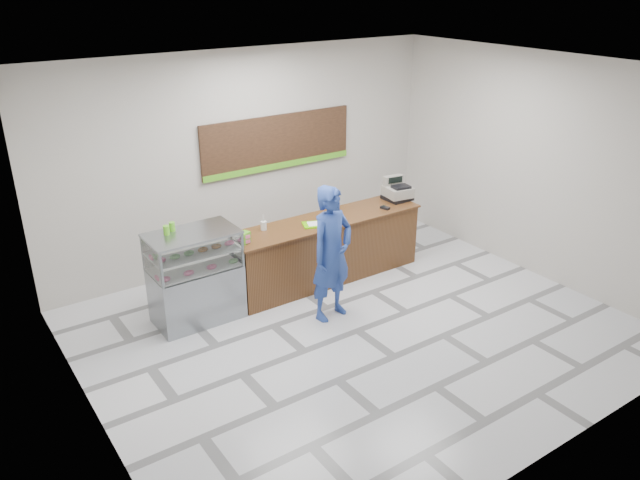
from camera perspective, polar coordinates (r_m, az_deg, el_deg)
floor at (r=8.72m, az=3.47°, el=-8.27°), size 7.00×7.00×0.00m
back_wall at (r=10.33m, az=-6.59°, el=7.44°), size 7.00×0.00×7.00m
ceiling at (r=7.49m, az=4.14°, el=15.13°), size 7.00×7.00×0.00m
sales_counter at (r=9.86m, az=0.57°, el=-0.85°), size 3.26×0.76×1.03m
display_case at (r=8.83m, az=-11.33°, el=-3.26°), size 1.22×0.72×1.33m
menu_board at (r=10.51m, az=-3.86°, el=8.84°), size 2.80×0.06×0.90m
cash_register at (r=10.55m, az=7.06°, el=4.46°), size 0.47×0.48×0.39m
card_terminal at (r=10.13m, az=5.96°, el=2.94°), size 0.11×0.17×0.04m
serving_tray at (r=9.43m, az=-0.43°, el=1.44°), size 0.45×0.39×0.02m
napkin_box at (r=8.93m, az=-7.34°, el=0.30°), size 0.17×0.17×0.13m
straw_cup at (r=9.27m, az=-5.18°, el=1.31°), size 0.09×0.09×0.13m
promo_box at (r=8.83m, az=-7.03°, el=0.18°), size 0.22×0.18×0.16m
donut_decal at (r=9.50m, az=1.10°, el=1.55°), size 0.17×0.17×0.00m
green_cup_left at (r=8.55m, az=-13.87°, el=0.88°), size 0.08×0.08×0.13m
green_cup_right at (r=8.66m, az=-13.37°, el=1.20°), size 0.08×0.08×0.12m
customer at (r=8.62m, az=1.08°, el=-1.24°), size 0.78×0.59×1.95m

